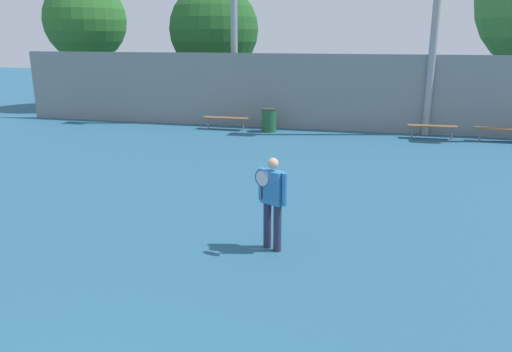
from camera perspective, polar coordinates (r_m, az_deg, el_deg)
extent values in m
cylinder|color=#282D47|center=(8.88, 1.31, -5.59)|extent=(0.14, 0.14, 0.86)
cylinder|color=#282D47|center=(8.74, 2.46, -5.95)|extent=(0.14, 0.14, 0.86)
cube|color=teal|center=(8.57, 1.92, -1.28)|extent=(0.46, 0.37, 0.59)
cylinder|color=teal|center=(8.73, 0.62, -0.89)|extent=(0.10, 0.10, 0.57)
cylinder|color=teal|center=(8.41, 3.27, -1.56)|extent=(0.10, 0.10, 0.57)
sphere|color=#DBAD89|center=(8.46, 1.95, 1.45)|extent=(0.19, 0.19, 0.19)
cylinder|color=black|center=(8.38, 0.69, -1.94)|extent=(0.03, 0.03, 0.22)
torus|color=#28519E|center=(8.31, 0.69, -0.26)|extent=(0.29, 0.17, 0.31)
cylinder|color=silver|center=(8.31, 0.69, -0.26)|extent=(0.24, 0.13, 0.27)
cube|color=brown|center=(20.21, -3.51, 6.65)|extent=(1.85, 0.40, 0.04)
cylinder|color=gray|center=(20.48, -5.49, 6.03)|extent=(0.06, 0.06, 0.46)
cylinder|color=gray|center=(20.05, -1.47, 5.88)|extent=(0.06, 0.06, 0.46)
cube|color=brown|center=(19.82, 26.67, 4.83)|extent=(2.08, 0.40, 0.04)
cylinder|color=gray|center=(19.69, 24.22, 4.32)|extent=(0.06, 0.06, 0.46)
cube|color=brown|center=(19.41, 19.51, 5.40)|extent=(1.73, 0.40, 0.04)
cylinder|color=gray|center=(19.40, 17.40, 4.83)|extent=(0.06, 0.06, 0.46)
cylinder|color=gray|center=(19.54, 21.47, 4.53)|extent=(0.06, 0.06, 0.46)
cylinder|color=#235B33|center=(19.75, 1.49, 6.35)|extent=(0.57, 0.57, 0.88)
cylinder|color=#333338|center=(19.68, 1.50, 7.67)|extent=(0.60, 0.60, 0.04)
cube|color=gray|center=(20.27, 5.72, 9.53)|extent=(25.07, 0.06, 2.99)
cylinder|color=brown|center=(24.46, -4.69, 9.77)|extent=(0.33, 0.33, 2.28)
sphere|color=#235B23|center=(24.33, -4.84, 16.35)|extent=(4.15, 4.15, 4.15)
cylinder|color=brown|center=(27.68, -18.39, 10.24)|extent=(0.53, 0.53, 2.77)
sphere|color=#2D6B28|center=(27.59, -18.95, 16.47)|extent=(4.08, 4.08, 4.08)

